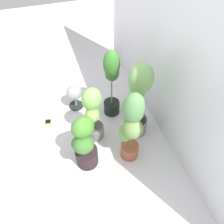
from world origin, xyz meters
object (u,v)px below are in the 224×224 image
at_px(potted_plant_back_left, 112,80).
at_px(floor_fan, 74,94).
at_px(potted_plant_back_center, 139,97).
at_px(hygrometer_box, 48,122).
at_px(potted_plant_front_right, 84,142).
at_px(potted_plant_back_right, 132,124).
at_px(potted_plant_center, 93,112).

distance_m(potted_plant_back_left, floor_fan, 0.55).
relative_size(potted_plant_back_center, hygrometer_box, 9.68).
height_order(potted_plant_back_center, potted_plant_front_right, potted_plant_back_center).
distance_m(potted_plant_front_right, hygrometer_box, 0.82).
bearing_deg(potted_plant_back_right, potted_plant_front_right, -96.60).
relative_size(potted_plant_center, potted_plant_back_right, 0.79).
bearing_deg(floor_fan, potted_plant_back_right, 28.30).
distance_m(potted_plant_center, potted_plant_back_right, 0.48).
xyz_separation_m(potted_plant_front_right, hygrometer_box, (-0.67, -0.32, -0.34)).
relative_size(potted_plant_center, potted_plant_back_center, 0.74).
bearing_deg(potted_plant_back_left, potted_plant_back_center, 24.92).
height_order(potted_plant_back_left, floor_fan, potted_plant_back_left).
relative_size(potted_plant_back_center, floor_fan, 2.77).
distance_m(potted_plant_back_left, hygrometer_box, 0.94).
height_order(potted_plant_center, floor_fan, potted_plant_center).
distance_m(potted_plant_back_center, potted_plant_back_right, 0.37).
distance_m(potted_plant_back_left, potted_plant_front_right, 0.80).
bearing_deg(floor_fan, potted_plant_center, 16.66).
bearing_deg(floor_fan, potted_plant_front_right, 0.90).
distance_m(potted_plant_back_left, potted_plant_center, 0.45).
relative_size(potted_plant_back_center, potted_plant_back_right, 1.07).
relative_size(potted_plant_back_left, floor_fan, 2.60).
xyz_separation_m(potted_plant_back_left, hygrometer_box, (-0.05, -0.80, -0.49)).
bearing_deg(potted_plant_center, potted_plant_back_right, 36.77).
height_order(potted_plant_front_right, hygrometer_box, potted_plant_front_right).
height_order(potted_plant_center, potted_plant_back_center, potted_plant_back_center).
distance_m(potted_plant_front_right, potted_plant_back_right, 0.48).
distance_m(hygrometer_box, floor_fan, 0.47).
bearing_deg(potted_plant_front_right, potted_plant_back_left, 142.72).
bearing_deg(potted_plant_center, potted_plant_back_left, 134.89).
bearing_deg(potted_plant_back_center, potted_plant_front_right, -68.27).
relative_size(potted_plant_center, hygrometer_box, 7.20).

